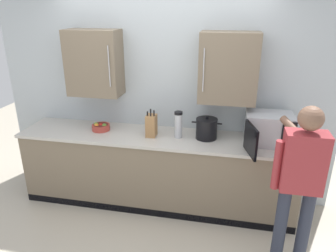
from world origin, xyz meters
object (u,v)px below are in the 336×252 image
fruit_bowl (101,127)px  thermos_flask (178,125)px  microwave_oven (266,129)px  stock_pot (206,129)px  knife_block (151,125)px  person_figure (300,178)px

fruit_bowl → thermos_flask: size_ratio=0.69×
microwave_oven → stock_pot: bearing=179.3°
knife_block → thermos_flask: bearing=3.0°
thermos_flask → person_figure: person_figure is taller
stock_pot → thermos_flask: thermos_flask is taller
thermos_flask → person_figure: 1.43m
microwave_oven → knife_block: microwave_oven is taller
fruit_bowl → thermos_flask: 0.97m
microwave_oven → person_figure: size_ratio=0.44×
fruit_bowl → knife_block: (0.65, -0.05, 0.09)m
stock_pot → person_figure: person_figure is taller
thermos_flask → fruit_bowl: bearing=178.2°
stock_pot → knife_block: knife_block is taller
fruit_bowl → person_figure: person_figure is taller
stock_pot → thermos_flask: (-0.32, -0.04, 0.04)m
stock_pot → person_figure: size_ratio=0.21×
knife_block → person_figure: 1.68m
fruit_bowl → person_figure: bearing=-21.1°
microwave_oven → stock_pot: (-0.65, 0.01, -0.05)m
thermos_flask → microwave_oven: bearing=1.9°
microwave_oven → knife_block: size_ratio=2.11×
knife_block → stock_pot: bearing=5.1°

